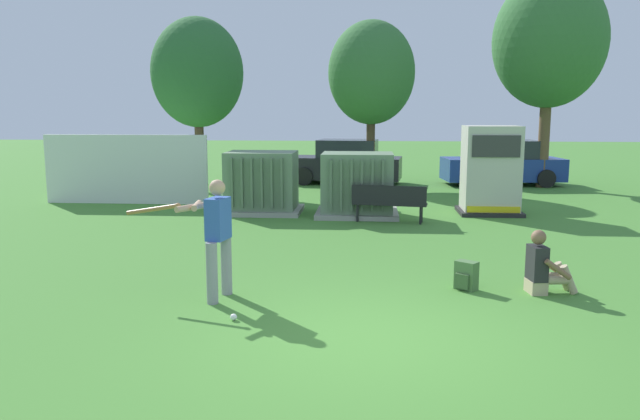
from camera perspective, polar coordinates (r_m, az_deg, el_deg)
ground_plane at (r=7.66m, az=4.55°, el=-11.68°), size 96.00×96.00×0.00m
fence_panel at (r=19.08m, az=-17.20°, el=3.55°), size 4.80×0.12×2.00m
transformer_west at (r=16.70m, az=-5.31°, el=2.45°), size 2.10×1.70×1.62m
transformer_mid_west at (r=16.16m, az=3.40°, el=2.25°), size 2.10×1.70×1.62m
generator_enclosure at (r=17.03m, az=15.22°, el=3.48°), size 1.60×1.40×2.30m
park_bench at (r=15.25m, az=6.30°, el=0.84°), size 1.84×0.68×0.92m
batter at (r=9.11m, az=-9.54°, el=-2.03°), size 1.61×0.75×1.74m
sports_ball at (r=8.36m, az=-7.86°, el=-9.62°), size 0.09×0.09×0.09m
seated_spectator at (r=9.96m, az=19.63°, el=-5.01°), size 0.76×0.59×0.96m
backpack at (r=9.85m, az=13.11°, el=-5.85°), size 0.38×0.37×0.44m
tree_left at (r=21.09m, az=-11.08°, el=12.11°), size 2.96×2.96×5.65m
tree_center_left at (r=22.50m, az=4.70°, el=12.29°), size 3.03×3.03×5.79m
tree_center_right at (r=23.54m, az=20.11°, el=14.17°), size 3.82×3.82×7.30m
parked_car_leftmost at (r=23.28m, az=2.24°, el=4.27°), size 4.37×2.29×1.62m
parked_car_left_of_center at (r=23.74m, az=16.31°, el=4.01°), size 4.35×2.24×1.62m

